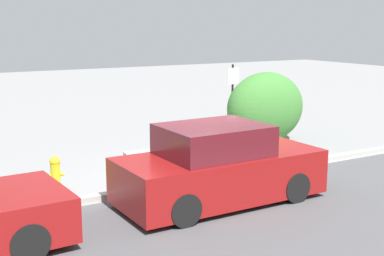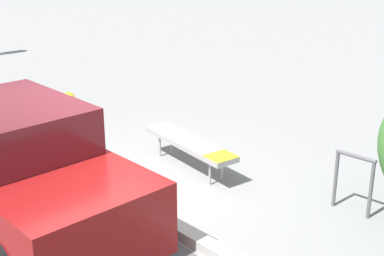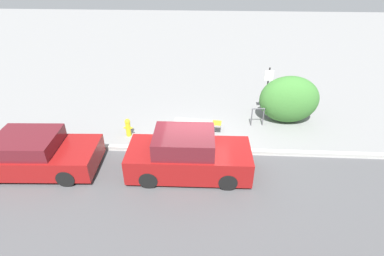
# 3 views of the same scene
# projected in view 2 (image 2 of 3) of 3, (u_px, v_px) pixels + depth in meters

# --- Properties ---
(ground_plane) EXTENTS (60.00, 60.00, 0.00)m
(ground_plane) POSITION_uv_depth(u_px,v_px,m) (115.00, 197.00, 7.57)
(ground_plane) COLOR gray
(curb) EXTENTS (60.00, 0.20, 0.13)m
(curb) POSITION_uv_depth(u_px,v_px,m) (114.00, 192.00, 7.55)
(curb) COLOR #A8A8A3
(curb) RESTS_ON ground_plane
(bench) EXTENTS (1.98, 0.63, 0.47)m
(bench) POSITION_uv_depth(u_px,v_px,m) (190.00, 144.00, 8.38)
(bench) COLOR #99999E
(bench) RESTS_ON ground_plane
(bike_rack) EXTENTS (0.55, 0.10, 0.83)m
(bike_rack) POSITION_uv_depth(u_px,v_px,m) (354.00, 177.00, 6.99)
(bike_rack) COLOR #515156
(bike_rack) RESTS_ON ground_plane
(fire_hydrant) EXTENTS (0.36, 0.22, 0.77)m
(fire_hydrant) POSITION_uv_depth(u_px,v_px,m) (70.00, 111.00, 10.01)
(fire_hydrant) COLOR gold
(fire_hydrant) RESTS_ON ground_plane
(parked_car_near) EXTENTS (4.06, 1.79, 1.55)m
(parked_car_near) POSITION_uv_depth(u_px,v_px,m) (18.00, 171.00, 6.72)
(parked_car_near) COLOR black
(parked_car_near) RESTS_ON ground_plane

